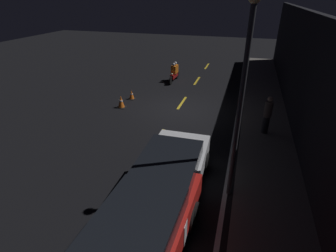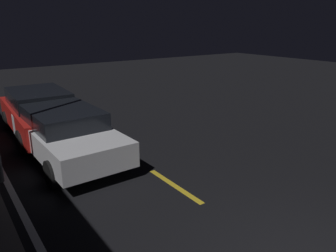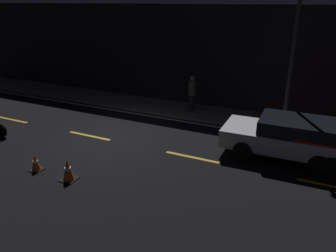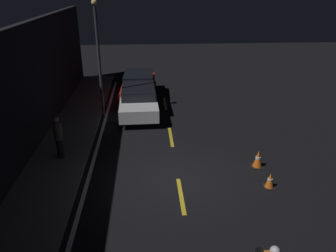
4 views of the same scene
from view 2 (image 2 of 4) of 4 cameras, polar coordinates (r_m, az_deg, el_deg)
The scene contains 4 objects.
lane_dash_d at distance 7.85m, azimuth 1.18°, elevation -10.35°, with size 2.00×0.14×0.01m.
lane_dash_e at distance 11.50m, azimuth -12.23°, elevation -1.52°, with size 2.00×0.14×0.01m.
sedan_white at distance 9.49m, azimuth -17.26°, elevation -1.09°, with size 4.52×2.11×1.42m.
taxi_red at distance 11.80m, azimuth -21.26°, elevation 2.29°, with size 4.65×2.13×1.53m.
Camera 2 is at (-2.08, 4.13, 3.67)m, focal length 35.00 mm.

